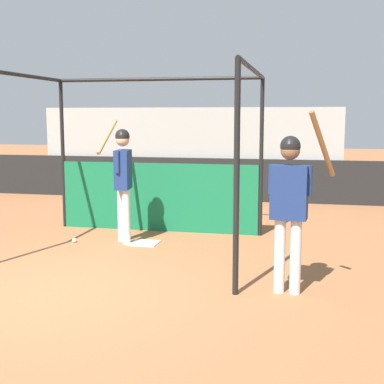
# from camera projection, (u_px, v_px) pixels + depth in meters

# --- Properties ---
(ground_plane) EXTENTS (60.00, 60.00, 0.00)m
(ground_plane) POSITION_uv_depth(u_px,v_px,m) (48.00, 293.00, 6.35)
(ground_plane) COLOR #935B38
(outfield_wall) EXTENTS (24.00, 0.12, 1.04)m
(outfield_wall) POSITION_uv_depth(u_px,v_px,m) (186.00, 179.00, 13.43)
(outfield_wall) COLOR black
(outfield_wall) RESTS_ON ground
(bleacher_section) EXTENTS (7.60, 2.40, 2.32)m
(bleacher_section) POSITION_uv_depth(u_px,v_px,m) (197.00, 150.00, 14.56)
(bleacher_section) COLOR #9E9E99
(bleacher_section) RESTS_ON ground
(batting_cage) EXTENTS (3.77, 3.28, 2.76)m
(batting_cage) POSITION_uv_depth(u_px,v_px,m) (149.00, 170.00, 9.09)
(batting_cage) COLOR black
(batting_cage) RESTS_ON ground
(home_plate) EXTENTS (0.44, 0.44, 0.02)m
(home_plate) POSITION_uv_depth(u_px,v_px,m) (144.00, 243.00, 8.81)
(home_plate) COLOR white
(home_plate) RESTS_ON ground
(player_batter) EXTENTS (0.53, 0.85, 2.03)m
(player_batter) POSITION_uv_depth(u_px,v_px,m) (123.00, 174.00, 8.73)
(player_batter) COLOR silver
(player_batter) RESTS_ON ground
(player_waiting) EXTENTS (0.78, 0.51, 2.15)m
(player_waiting) POSITION_uv_depth(u_px,v_px,m) (290.00, 198.00, 6.19)
(player_waiting) COLOR silver
(player_waiting) RESTS_ON ground
(baseball) EXTENTS (0.07, 0.07, 0.07)m
(baseball) POSITION_uv_depth(u_px,v_px,m) (74.00, 240.00, 8.88)
(baseball) COLOR white
(baseball) RESTS_ON ground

